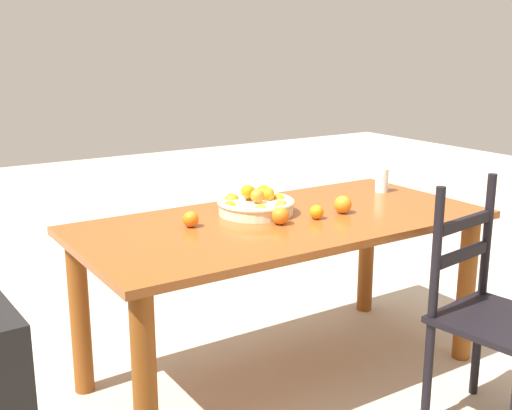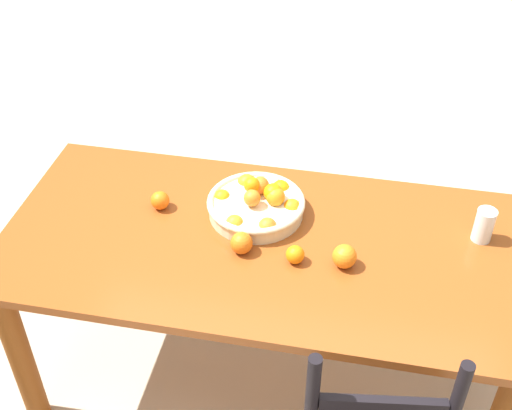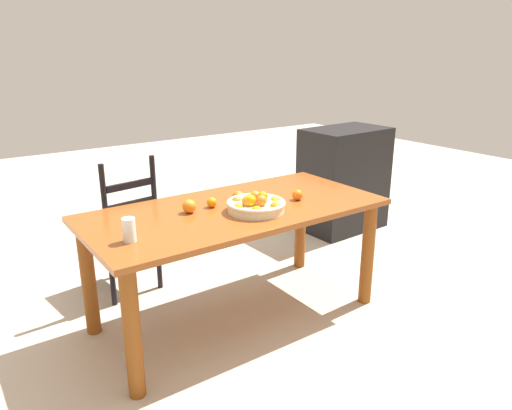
{
  "view_description": "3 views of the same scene",
  "coord_description": "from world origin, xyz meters",
  "px_view_note": "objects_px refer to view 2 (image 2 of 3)",
  "views": [
    {
      "loc": [
        1.57,
        2.21,
        1.48
      ],
      "look_at": [
        0.06,
        -0.14,
        0.78
      ],
      "focal_mm": 45.28,
      "sensor_mm": 36.0,
      "label": 1
    },
    {
      "loc": [
        -0.3,
        1.66,
        2.26
      ],
      "look_at": [
        0.06,
        -0.14,
        0.78
      ],
      "focal_mm": 46.78,
      "sensor_mm": 36.0,
      "label": 2
    },
    {
      "loc": [
        -1.48,
        -2.32,
        1.66
      ],
      "look_at": [
        0.06,
        -0.14,
        0.78
      ],
      "focal_mm": 33.82,
      "sensor_mm": 36.0,
      "label": 3
    }
  ],
  "objects_px": {
    "orange_loose_2": "(295,255)",
    "orange_loose_3": "(242,243)",
    "dining_table": "(264,266)",
    "orange_loose_1": "(160,200)",
    "drinking_glass": "(484,225)",
    "orange_loose_0": "(344,256)",
    "fruit_bowl": "(257,204)"
  },
  "relations": [
    {
      "from": "fruit_bowl",
      "to": "orange_loose_1",
      "type": "bearing_deg",
      "value": 6.09
    },
    {
      "from": "orange_loose_0",
      "to": "orange_loose_2",
      "type": "distance_m",
      "value": 0.16
    },
    {
      "from": "drinking_glass",
      "to": "orange_loose_2",
      "type": "bearing_deg",
      "value": 21.13
    },
    {
      "from": "orange_loose_1",
      "to": "drinking_glass",
      "type": "xyz_separation_m",
      "value": [
        -1.12,
        -0.05,
        0.03
      ]
    },
    {
      "from": "fruit_bowl",
      "to": "orange_loose_3",
      "type": "relative_size",
      "value": 4.64
    },
    {
      "from": "orange_loose_0",
      "to": "orange_loose_1",
      "type": "height_order",
      "value": "orange_loose_0"
    },
    {
      "from": "fruit_bowl",
      "to": "orange_loose_0",
      "type": "distance_m",
      "value": 0.39
    },
    {
      "from": "dining_table",
      "to": "drinking_glass",
      "type": "xyz_separation_m",
      "value": [
        -0.72,
        -0.15,
        0.18
      ]
    },
    {
      "from": "fruit_bowl",
      "to": "orange_loose_1",
      "type": "xyz_separation_m",
      "value": [
        0.35,
        0.04,
        -0.01
      ]
    },
    {
      "from": "dining_table",
      "to": "orange_loose_3",
      "type": "relative_size",
      "value": 24.08
    },
    {
      "from": "fruit_bowl",
      "to": "drinking_glass",
      "type": "bearing_deg",
      "value": -179.03
    },
    {
      "from": "drinking_glass",
      "to": "orange_loose_1",
      "type": "bearing_deg",
      "value": 2.57
    },
    {
      "from": "dining_table",
      "to": "orange_loose_2",
      "type": "distance_m",
      "value": 0.21
    },
    {
      "from": "orange_loose_1",
      "to": "dining_table",
      "type": "bearing_deg",
      "value": 165.75
    },
    {
      "from": "orange_loose_1",
      "to": "drinking_glass",
      "type": "distance_m",
      "value": 1.12
    },
    {
      "from": "orange_loose_2",
      "to": "orange_loose_3",
      "type": "bearing_deg",
      "value": -4.46
    },
    {
      "from": "dining_table",
      "to": "orange_loose_1",
      "type": "distance_m",
      "value": 0.44
    },
    {
      "from": "dining_table",
      "to": "fruit_bowl",
      "type": "height_order",
      "value": "fruit_bowl"
    },
    {
      "from": "dining_table",
      "to": "orange_loose_0",
      "type": "height_order",
      "value": "orange_loose_0"
    },
    {
      "from": "fruit_bowl",
      "to": "orange_loose_3",
      "type": "bearing_deg",
      "value": 86.53
    },
    {
      "from": "orange_loose_0",
      "to": "orange_loose_2",
      "type": "xyz_separation_m",
      "value": [
        0.16,
        0.01,
        -0.01
      ]
    },
    {
      "from": "orange_loose_3",
      "to": "drinking_glass",
      "type": "xyz_separation_m",
      "value": [
        -0.79,
        -0.22,
        0.02
      ]
    },
    {
      "from": "dining_table",
      "to": "orange_loose_2",
      "type": "height_order",
      "value": "orange_loose_2"
    },
    {
      "from": "orange_loose_1",
      "to": "drinking_glass",
      "type": "relative_size",
      "value": 0.55
    },
    {
      "from": "dining_table",
      "to": "orange_loose_3",
      "type": "bearing_deg",
      "value": 45.95
    },
    {
      "from": "orange_loose_0",
      "to": "orange_loose_3",
      "type": "xyz_separation_m",
      "value": [
        0.34,
        -0.0,
        -0.0
      ]
    },
    {
      "from": "fruit_bowl",
      "to": "orange_loose_0",
      "type": "height_order",
      "value": "fruit_bowl"
    },
    {
      "from": "orange_loose_2",
      "to": "orange_loose_3",
      "type": "height_order",
      "value": "orange_loose_3"
    },
    {
      "from": "orange_loose_2",
      "to": "orange_loose_1",
      "type": "bearing_deg",
      "value": -19.55
    },
    {
      "from": "dining_table",
      "to": "orange_loose_3",
      "type": "distance_m",
      "value": 0.18
    },
    {
      "from": "dining_table",
      "to": "orange_loose_0",
      "type": "xyz_separation_m",
      "value": [
        -0.27,
        0.07,
        0.16
      ]
    },
    {
      "from": "orange_loose_1",
      "to": "orange_loose_3",
      "type": "xyz_separation_m",
      "value": [
        -0.33,
        0.17,
        0.0
      ]
    }
  ]
}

